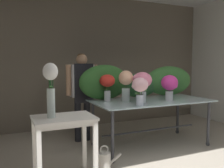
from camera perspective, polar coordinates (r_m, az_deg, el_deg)
name	(u,v)px	position (r m, az deg, el deg)	size (l,w,h in m)	color
ground_plane	(128,148)	(4.33, 3.63, -14.54)	(7.72, 7.72, 0.00)	#9E9384
wall_back	(92,62)	(5.69, -4.56, 5.21)	(5.88, 0.12, 2.93)	#706656
display_table_glass	(151,106)	(4.30, 9.03, -5.10)	(2.03, 1.02, 0.81)	silver
side_table_white	(64,126)	(3.07, -11.12, -9.59)	(0.73, 0.52, 0.80)	silver
florist	(82,88)	(4.51, -6.93, -0.83)	(0.59, 0.24, 1.61)	#232328
foliage_backdrop	(141,82)	(4.60, 6.76, 0.43)	(2.35, 0.30, 0.61)	#2D6028
vase_blush_lilies	(140,88)	(3.69, 6.51, -0.87)	(0.26, 0.24, 0.42)	silver
vase_magenta_freesia	(170,85)	(4.28, 13.22, -0.19)	(0.28, 0.28, 0.43)	silver
vase_peach_peonies	(126,83)	(4.04, 3.31, 0.31)	(0.26, 0.24, 0.51)	silver
vase_scarlet_ranunculus	(107,84)	(4.08, -1.06, 0.12)	(0.26, 0.26, 0.45)	silver
vase_rosy_carnations	(142,82)	(3.99, 7.01, 0.38)	(0.33, 0.31, 0.49)	silver
vase_white_roses_tall	(51,85)	(2.95, -14.04, -0.26)	(0.18, 0.18, 0.65)	silver
watering_can	(104,161)	(3.47, -1.77, -17.39)	(0.35, 0.18, 0.34)	#B7B2A8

